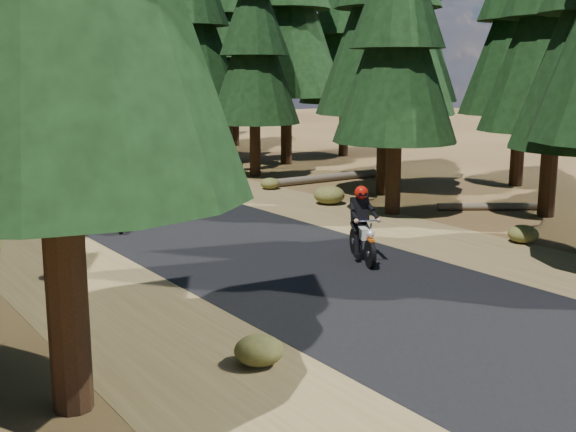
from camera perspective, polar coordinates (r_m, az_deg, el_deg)
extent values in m
plane|color=#4A301A|center=(15.81, 3.10, -4.79)|extent=(120.00, 120.00, 0.00)
cube|color=black|center=(19.87, -5.75, -1.47)|extent=(6.00, 100.00, 0.01)
cube|color=brown|center=(18.17, -18.55, -3.23)|extent=(3.20, 100.00, 0.01)
cube|color=brown|center=(22.40, 4.60, -0.01)|extent=(3.20, 100.00, 0.01)
cylinder|color=black|center=(9.43, -17.52, 1.50)|extent=(0.53, 0.53, 5.71)
cylinder|color=black|center=(23.35, 20.10, 6.36)|extent=(0.51, 0.51, 5.29)
cone|color=black|center=(23.34, 20.66, 14.47)|extent=(4.50, 4.50, 6.62)
cylinder|color=black|center=(22.64, 8.39, 5.80)|extent=(0.48, 0.48, 4.52)
cone|color=black|center=(22.55, 8.60, 12.96)|extent=(3.84, 3.84, 5.65)
cylinder|color=black|center=(26.23, 7.66, 8.00)|extent=(0.53, 0.53, 5.84)
cone|color=black|center=(26.29, 7.88, 15.97)|extent=(4.96, 4.96, 7.30)
cylinder|color=black|center=(30.37, 8.05, 8.98)|extent=(0.56, 0.56, 6.43)
cone|color=black|center=(30.48, 8.26, 16.56)|extent=(5.47, 5.47, 8.04)
cylinder|color=black|center=(30.82, -2.63, 7.32)|extent=(0.48, 0.48, 4.51)
cone|color=black|center=(30.75, -2.68, 12.57)|extent=(3.83, 3.83, 5.64)
cone|color=black|center=(30.87, -2.72, 16.34)|extent=(2.93, 2.93, 4.06)
cylinder|color=black|center=(34.97, -0.13, 9.41)|extent=(0.56, 0.56, 6.47)
cone|color=black|center=(35.08, -0.14, 16.03)|extent=(5.50, 5.50, 8.09)
cylinder|color=black|center=(35.68, -7.60, 8.83)|extent=(0.53, 0.53, 5.83)
cone|color=black|center=(35.72, -7.76, 14.68)|extent=(4.95, 4.95, 7.29)
cylinder|color=black|center=(41.78, -4.71, 8.40)|extent=(0.48, 0.48, 4.61)
cone|color=black|center=(41.74, -4.78, 12.36)|extent=(3.92, 3.92, 5.77)
cone|color=black|center=(41.83, -4.83, 15.20)|extent=(3.00, 3.00, 4.15)
cylinder|color=black|center=(44.13, -11.16, 9.13)|extent=(0.53, 0.53, 5.76)
cone|color=black|center=(44.15, -11.34, 13.80)|extent=(4.90, 4.90, 7.21)
cylinder|color=black|center=(49.45, -7.86, 9.38)|extent=(0.53, 0.53, 5.66)
cone|color=black|center=(49.47, -7.97, 13.47)|extent=(4.81, 4.81, 7.07)
cone|color=black|center=(49.64, -8.05, 16.41)|extent=(3.68, 3.68, 5.09)
cylinder|color=black|center=(29.50, 17.85, 7.68)|extent=(0.52, 0.52, 5.60)
cone|color=black|center=(29.53, 18.27, 14.47)|extent=(4.76, 4.76, 7.00)
cylinder|color=black|center=(44.09, -4.26, 9.46)|extent=(0.54, 0.54, 6.00)
cone|color=black|center=(44.14, -4.33, 14.33)|extent=(5.10, 5.10, 7.50)
cylinder|color=black|center=(38.65, 4.45, 8.91)|extent=(0.52, 0.52, 5.60)
cone|color=black|center=(38.67, 4.53, 14.10)|extent=(4.76, 4.76, 7.00)
cylinder|color=black|center=(51.66, -16.43, 9.30)|extent=(0.54, 0.54, 6.00)
cone|color=black|center=(51.70, -16.66, 13.45)|extent=(5.10, 5.10, 7.50)
cylinder|color=black|center=(55.49, -14.46, 9.71)|extent=(0.56, 0.56, 6.40)
cone|color=black|center=(55.55, -14.67, 13.83)|extent=(5.44, 5.44, 8.00)
cylinder|color=black|center=(56.60, -21.31, 9.33)|extent=(0.56, 0.56, 6.40)
cone|color=black|center=(56.66, -21.60, 13.36)|extent=(5.44, 5.44, 8.00)
cylinder|color=black|center=(52.95, -9.83, 9.62)|extent=(0.54, 0.54, 6.00)
cone|color=black|center=(52.99, -9.97, 13.68)|extent=(5.10, 5.10, 7.50)
cylinder|color=#4C4233|center=(29.32, 2.76, 3.00)|extent=(5.59, 0.37, 0.32)
cylinder|color=#4C4233|center=(24.23, 16.02, 0.73)|extent=(3.21, 2.24, 0.24)
ellipsoid|color=#474C1E|center=(16.41, -17.27, -3.95)|extent=(0.68, 0.68, 0.41)
ellipsoid|color=#474C1E|center=(19.78, 18.09, -1.36)|extent=(0.79, 0.79, 0.47)
ellipsoid|color=#474C1E|center=(27.49, -1.43, 2.58)|extent=(0.73, 0.73, 0.44)
ellipsoid|color=#474C1E|center=(24.37, 3.28, 1.67)|extent=(1.05, 1.05, 0.63)
ellipsoid|color=#474C1E|center=(32.15, -4.63, 4.04)|extent=(1.16, 1.16, 0.69)
ellipsoid|color=#474C1E|center=(35.94, -7.97, 4.54)|extent=(0.75, 0.75, 0.45)
ellipsoid|color=#474C1E|center=(11.14, -2.32, -10.56)|extent=(0.76, 0.76, 0.45)
cube|color=black|center=(16.86, 5.95, 0.37)|extent=(0.46, 0.38, 0.57)
sphere|color=#A81006|center=(16.78, 5.97, 1.77)|extent=(0.42, 0.42, 0.32)
cube|color=black|center=(20.85, -13.29, 2.21)|extent=(0.45, 0.36, 0.57)
sphere|color=black|center=(20.79, -13.34, 3.34)|extent=(0.41, 0.41, 0.32)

